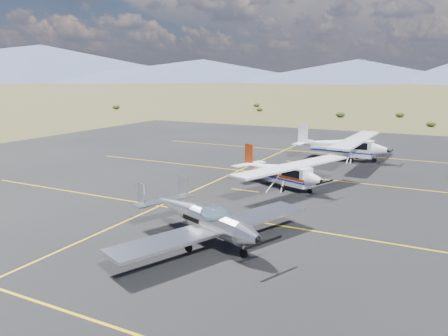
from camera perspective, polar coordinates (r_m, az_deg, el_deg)
The scene contains 5 objects.
ground at distance 21.40m, azimuth 1.75°, elevation -8.54°, with size 1600.00×1600.00×0.00m, color #383D1C.
apron at distance 27.58m, azimuth 8.04°, elevation -3.91°, with size 72.00×72.00×0.02m, color black.
aircraft_low_wing at distance 20.17m, azimuth -2.45°, elevation -6.61°, with size 7.67×10.12×2.25m.
aircraft_cessna at distance 29.97m, azimuth 7.52°, elevation -0.32°, with size 7.30×10.08×2.61m.
aircraft_plain at distance 40.74m, azimuth 15.20°, elevation 2.93°, with size 7.30×12.19×3.09m.
Camera 1 is at (8.58, -18.11, 7.52)m, focal length 35.00 mm.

